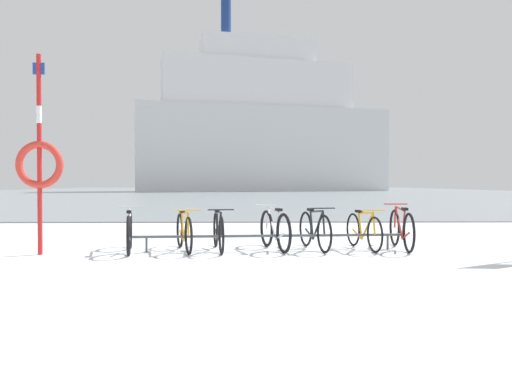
{
  "coord_description": "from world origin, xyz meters",
  "views": [
    {
      "loc": [
        0.09,
        -5.87,
        1.26
      ],
      "look_at": [
        0.33,
        6.27,
        1.03
      ],
      "focal_mm": 35.29,
      "sensor_mm": 36.0,
      "label": 1
    }
  ],
  "objects_px": {
    "bicycle_0": "(129,232)",
    "bicycle_2": "(218,231)",
    "bicycle_6": "(401,229)",
    "bicycle_4": "(315,230)",
    "rescue_post": "(39,161)",
    "bicycle_1": "(184,232)",
    "bicycle_3": "(275,230)",
    "bicycle_5": "(363,231)",
    "ferry_ship": "(261,128)"
  },
  "relations": [
    {
      "from": "bicycle_0",
      "to": "bicycle_6",
      "type": "bearing_deg",
      "value": 3.37
    },
    {
      "from": "bicycle_4",
      "to": "bicycle_6",
      "type": "xyz_separation_m",
      "value": [
        1.65,
        0.02,
        0.01
      ]
    },
    {
      "from": "bicycle_2",
      "to": "ferry_ship",
      "type": "xyz_separation_m",
      "value": [
        2.7,
        64.95,
        8.91
      ]
    },
    {
      "from": "rescue_post",
      "to": "bicycle_3",
      "type": "bearing_deg",
      "value": 7.36
    },
    {
      "from": "bicycle_6",
      "to": "rescue_post",
      "type": "relative_size",
      "value": 0.51
    },
    {
      "from": "bicycle_0",
      "to": "bicycle_4",
      "type": "bearing_deg",
      "value": 4.64
    },
    {
      "from": "bicycle_1",
      "to": "bicycle_2",
      "type": "distance_m",
      "value": 0.63
    },
    {
      "from": "bicycle_6",
      "to": "bicycle_4",
      "type": "bearing_deg",
      "value": -179.27
    },
    {
      "from": "bicycle_2",
      "to": "bicycle_4",
      "type": "distance_m",
      "value": 1.8
    },
    {
      "from": "bicycle_2",
      "to": "bicycle_3",
      "type": "distance_m",
      "value": 1.05
    },
    {
      "from": "bicycle_1",
      "to": "bicycle_6",
      "type": "xyz_separation_m",
      "value": [
        4.07,
        0.19,
        0.03
      ]
    },
    {
      "from": "bicycle_0",
      "to": "bicycle_1",
      "type": "xyz_separation_m",
      "value": [
        0.97,
        0.1,
        -0.01
      ]
    },
    {
      "from": "bicycle_1",
      "to": "bicycle_3",
      "type": "height_order",
      "value": "bicycle_3"
    },
    {
      "from": "bicycle_3",
      "to": "bicycle_6",
      "type": "distance_m",
      "value": 2.4
    },
    {
      "from": "bicycle_5",
      "to": "ferry_ship",
      "type": "xyz_separation_m",
      "value": [
        -0.03,
        64.8,
        8.92
      ]
    },
    {
      "from": "bicycle_0",
      "to": "bicycle_2",
      "type": "bearing_deg",
      "value": 6.0
    },
    {
      "from": "bicycle_1",
      "to": "bicycle_2",
      "type": "bearing_deg",
      "value": 5.93
    },
    {
      "from": "bicycle_3",
      "to": "ferry_ship",
      "type": "height_order",
      "value": "ferry_ship"
    },
    {
      "from": "bicycle_1",
      "to": "ferry_ship",
      "type": "distance_m",
      "value": 65.7
    },
    {
      "from": "bicycle_0",
      "to": "bicycle_6",
      "type": "relative_size",
      "value": 0.95
    },
    {
      "from": "bicycle_0",
      "to": "bicycle_1",
      "type": "distance_m",
      "value": 0.98
    },
    {
      "from": "bicycle_4",
      "to": "bicycle_3",
      "type": "bearing_deg",
      "value": -177.76
    },
    {
      "from": "bicycle_2",
      "to": "rescue_post",
      "type": "height_order",
      "value": "rescue_post"
    },
    {
      "from": "bicycle_1",
      "to": "bicycle_2",
      "type": "height_order",
      "value": "bicycle_2"
    },
    {
      "from": "bicycle_0",
      "to": "bicycle_3",
      "type": "bearing_deg",
      "value": 5.32
    },
    {
      "from": "bicycle_6",
      "to": "rescue_post",
      "type": "height_order",
      "value": "rescue_post"
    },
    {
      "from": "bicycle_4",
      "to": "bicycle_5",
      "type": "relative_size",
      "value": 1.01
    },
    {
      "from": "bicycle_2",
      "to": "bicycle_4",
      "type": "xyz_separation_m",
      "value": [
        1.8,
        0.11,
        0.01
      ]
    },
    {
      "from": "bicycle_1",
      "to": "bicycle_5",
      "type": "relative_size",
      "value": 0.99
    },
    {
      "from": "bicycle_1",
      "to": "ferry_ship",
      "type": "bearing_deg",
      "value": 87.07
    },
    {
      "from": "bicycle_3",
      "to": "bicycle_5",
      "type": "bearing_deg",
      "value": 2.1
    },
    {
      "from": "bicycle_0",
      "to": "ferry_ship",
      "type": "relative_size",
      "value": 0.04
    },
    {
      "from": "bicycle_6",
      "to": "ferry_ship",
      "type": "distance_m",
      "value": 65.43
    },
    {
      "from": "bicycle_0",
      "to": "ferry_ship",
      "type": "xyz_separation_m",
      "value": [
        4.3,
        65.11,
        8.9
      ]
    },
    {
      "from": "ferry_ship",
      "to": "rescue_post",
      "type": "bearing_deg",
      "value": -95.06
    },
    {
      "from": "ferry_ship",
      "to": "bicycle_6",
      "type": "bearing_deg",
      "value": -89.34
    },
    {
      "from": "bicycle_1",
      "to": "bicycle_3",
      "type": "relative_size",
      "value": 0.98
    },
    {
      "from": "bicycle_3",
      "to": "bicycle_5",
      "type": "distance_m",
      "value": 1.68
    },
    {
      "from": "bicycle_3",
      "to": "bicycle_0",
      "type": "bearing_deg",
      "value": -174.68
    },
    {
      "from": "rescue_post",
      "to": "bicycle_1",
      "type": "bearing_deg",
      "value": 9.02
    },
    {
      "from": "bicycle_3",
      "to": "bicycle_2",
      "type": "bearing_deg",
      "value": -175.72
    },
    {
      "from": "bicycle_0",
      "to": "bicycle_5",
      "type": "height_order",
      "value": "bicycle_0"
    },
    {
      "from": "bicycle_4",
      "to": "bicycle_6",
      "type": "height_order",
      "value": "bicycle_6"
    },
    {
      "from": "bicycle_6",
      "to": "bicycle_2",
      "type": "bearing_deg",
      "value": -177.86
    },
    {
      "from": "bicycle_1",
      "to": "bicycle_4",
      "type": "xyz_separation_m",
      "value": [
        2.43,
        0.17,
        0.01
      ]
    },
    {
      "from": "bicycle_0",
      "to": "rescue_post",
      "type": "height_order",
      "value": "rescue_post"
    },
    {
      "from": "bicycle_2",
      "to": "bicycle_6",
      "type": "relative_size",
      "value": 0.99
    },
    {
      "from": "bicycle_6",
      "to": "rescue_post",
      "type": "xyz_separation_m",
      "value": [
        -6.53,
        -0.58,
        1.26
      ]
    },
    {
      "from": "bicycle_5",
      "to": "bicycle_4",
      "type": "bearing_deg",
      "value": -178.01
    },
    {
      "from": "bicycle_0",
      "to": "bicycle_1",
      "type": "bearing_deg",
      "value": 6.04
    }
  ]
}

